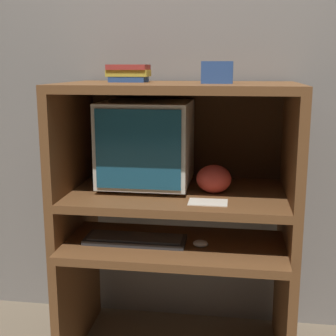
% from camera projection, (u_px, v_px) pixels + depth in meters
% --- Properties ---
extents(wall_back, '(6.00, 0.06, 2.60)m').
position_uv_depth(wall_back, '(187.00, 82.00, 2.41)').
color(wall_back, gray).
rests_on(wall_back, ground_plane).
extents(desk_base, '(1.05, 0.68, 0.62)m').
position_uv_depth(desk_base, '(176.00, 278.00, 2.20)').
color(desk_base, brown).
rests_on(desk_base, ground_plane).
extents(desk_monitor_shelf, '(1.05, 0.62, 0.20)m').
position_uv_depth(desk_monitor_shelf, '(178.00, 200.00, 2.17)').
color(desk_monitor_shelf, brown).
rests_on(desk_monitor_shelf, desk_base).
extents(hutch_upper, '(1.05, 0.62, 0.49)m').
position_uv_depth(hutch_upper, '(179.00, 116.00, 2.12)').
color(hutch_upper, brown).
rests_on(hutch_upper, desk_monitor_shelf).
extents(crt_monitor, '(0.41, 0.41, 0.40)m').
position_uv_depth(crt_monitor, '(147.00, 143.00, 2.19)').
color(crt_monitor, beige).
rests_on(crt_monitor, desk_monitor_shelf).
extents(keyboard, '(0.45, 0.15, 0.03)m').
position_uv_depth(keyboard, '(135.00, 239.00, 2.07)').
color(keyboard, '#2D2D30').
rests_on(keyboard, desk_base).
extents(mouse, '(0.07, 0.04, 0.03)m').
position_uv_depth(mouse, '(201.00, 243.00, 2.02)').
color(mouse, '#B7B7B7').
rests_on(mouse, desk_base).
extents(snack_bag, '(0.16, 0.12, 0.13)m').
position_uv_depth(snack_bag, '(214.00, 179.00, 2.11)').
color(snack_bag, '#BC382D').
rests_on(snack_bag, desk_monitor_shelf).
extents(book_stack, '(0.19, 0.15, 0.08)m').
position_uv_depth(book_stack, '(129.00, 73.00, 2.15)').
color(book_stack, navy).
rests_on(book_stack, hutch_upper).
extents(paper_card, '(0.16, 0.11, 0.00)m').
position_uv_depth(paper_card, '(208.00, 202.00, 1.96)').
color(paper_card, beige).
rests_on(paper_card, desk_monitor_shelf).
extents(storage_box, '(0.13, 0.11, 0.09)m').
position_uv_depth(storage_box, '(217.00, 72.00, 1.99)').
color(storage_box, navy).
rests_on(storage_box, hutch_upper).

